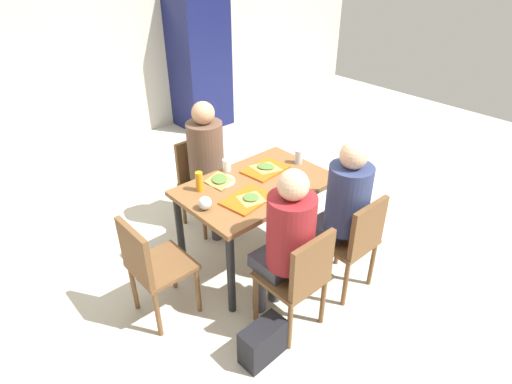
% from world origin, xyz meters
% --- Properties ---
extents(ground_plane, '(10.00, 10.00, 0.02)m').
position_xyz_m(ground_plane, '(0.00, 0.00, -0.01)').
color(ground_plane, beige).
extents(back_wall, '(10.00, 0.10, 2.80)m').
position_xyz_m(back_wall, '(0.00, 3.20, 1.40)').
color(back_wall, beige).
rests_on(back_wall, ground_plane).
extents(main_table, '(1.20, 0.78, 0.76)m').
position_xyz_m(main_table, '(0.00, 0.00, 0.66)').
color(main_table, brown).
rests_on(main_table, ground_plane).
extents(chair_near_left, '(0.40, 0.40, 0.85)m').
position_xyz_m(chair_near_left, '(-0.30, -0.77, 0.50)').
color(chair_near_left, brown).
rests_on(chair_near_left, ground_plane).
extents(chair_near_right, '(0.40, 0.40, 0.85)m').
position_xyz_m(chair_near_right, '(0.30, -0.77, 0.50)').
color(chair_near_right, brown).
rests_on(chair_near_right, ground_plane).
extents(chair_far_side, '(0.40, 0.40, 0.85)m').
position_xyz_m(chair_far_side, '(0.00, 0.77, 0.50)').
color(chair_far_side, brown).
rests_on(chair_far_side, ground_plane).
extents(chair_left_end, '(0.40, 0.40, 0.85)m').
position_xyz_m(chair_left_end, '(-0.98, 0.00, 0.50)').
color(chair_left_end, brown).
rests_on(chair_left_end, ground_plane).
extents(person_in_red, '(0.32, 0.42, 1.26)m').
position_xyz_m(person_in_red, '(-0.30, -0.63, 0.74)').
color(person_in_red, '#383842').
rests_on(person_in_red, ground_plane).
extents(person_in_brown_jacket, '(0.32, 0.42, 1.26)m').
position_xyz_m(person_in_brown_jacket, '(0.30, -0.63, 0.74)').
color(person_in_brown_jacket, '#383842').
rests_on(person_in_brown_jacket, ground_plane).
extents(person_far_side, '(0.32, 0.42, 1.26)m').
position_xyz_m(person_far_side, '(-0.00, 0.63, 0.74)').
color(person_far_side, '#383842').
rests_on(person_far_side, ground_plane).
extents(tray_red_near, '(0.39, 0.31, 0.02)m').
position_xyz_m(tray_red_near, '(-0.21, -0.14, 0.77)').
color(tray_red_near, '#D85914').
rests_on(tray_red_near, main_table).
extents(tray_red_far, '(0.39, 0.30, 0.02)m').
position_xyz_m(tray_red_far, '(0.21, 0.12, 0.77)').
color(tray_red_far, '#D85914').
rests_on(tray_red_far, main_table).
extents(paper_plate_center, '(0.22, 0.22, 0.01)m').
position_xyz_m(paper_plate_center, '(-0.18, 0.21, 0.76)').
color(paper_plate_center, white).
rests_on(paper_plate_center, main_table).
extents(paper_plate_near_edge, '(0.22, 0.22, 0.01)m').
position_xyz_m(paper_plate_near_edge, '(0.18, -0.21, 0.76)').
color(paper_plate_near_edge, white).
rests_on(paper_plate_near_edge, main_table).
extents(pizza_slice_a, '(0.24, 0.24, 0.02)m').
position_xyz_m(pizza_slice_a, '(-0.19, -0.16, 0.78)').
color(pizza_slice_a, tan).
rests_on(pizza_slice_a, tray_red_near).
extents(pizza_slice_b, '(0.26, 0.27, 0.02)m').
position_xyz_m(pizza_slice_b, '(0.22, 0.12, 0.78)').
color(pizza_slice_b, tan).
rests_on(pizza_slice_b, tray_red_far).
extents(pizza_slice_c, '(0.28, 0.29, 0.02)m').
position_xyz_m(pizza_slice_c, '(-0.19, 0.23, 0.78)').
color(pizza_slice_c, '#C68C47').
rests_on(pizza_slice_c, paper_plate_center).
extents(pizza_slice_d, '(0.24, 0.18, 0.02)m').
position_xyz_m(pizza_slice_d, '(0.18, -0.24, 0.78)').
color(pizza_slice_d, '#C68C47').
rests_on(pizza_slice_d, paper_plate_near_edge).
extents(plastic_cup_a, '(0.07, 0.07, 0.10)m').
position_xyz_m(plastic_cup_a, '(-0.03, 0.33, 0.81)').
color(plastic_cup_a, white).
rests_on(plastic_cup_a, main_table).
extents(plastic_cup_b, '(0.07, 0.07, 0.10)m').
position_xyz_m(plastic_cup_b, '(0.03, -0.33, 0.81)').
color(plastic_cup_b, white).
rests_on(plastic_cup_b, main_table).
extents(soda_can, '(0.07, 0.07, 0.12)m').
position_xyz_m(soda_can, '(0.51, 0.02, 0.82)').
color(soda_can, '#B7BCC6').
rests_on(soda_can, main_table).
extents(condiment_bottle, '(0.06, 0.06, 0.16)m').
position_xyz_m(condiment_bottle, '(-0.39, 0.21, 0.84)').
color(condiment_bottle, orange).
rests_on(condiment_bottle, main_table).
extents(foil_bundle, '(0.10, 0.10, 0.10)m').
position_xyz_m(foil_bundle, '(-0.51, -0.02, 0.81)').
color(foil_bundle, silver).
rests_on(foil_bundle, main_table).
extents(handbag, '(0.33, 0.17, 0.28)m').
position_xyz_m(handbag, '(-0.65, -0.79, 0.14)').
color(handbag, black).
rests_on(handbag, ground_plane).
extents(drink_fridge, '(0.70, 0.60, 1.90)m').
position_xyz_m(drink_fridge, '(1.50, 2.85, 0.95)').
color(drink_fridge, '#14194C').
rests_on(drink_fridge, ground_plane).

